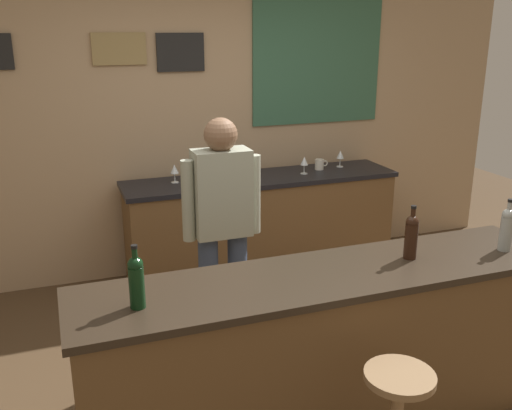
% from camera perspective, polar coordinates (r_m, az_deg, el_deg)
% --- Properties ---
extents(ground_plane, '(10.00, 10.00, 0.00)m').
position_cam_1_polar(ground_plane, '(3.80, 3.81, -17.11)').
color(ground_plane, '#4C3823').
extents(back_wall, '(6.00, 0.09, 2.80)m').
position_cam_1_polar(back_wall, '(5.11, -4.94, 9.09)').
color(back_wall, tan).
rests_on(back_wall, ground_plane).
extents(bar_counter, '(2.68, 0.60, 0.92)m').
position_cam_1_polar(bar_counter, '(3.25, 6.91, -14.09)').
color(bar_counter, brown).
rests_on(bar_counter, ground_plane).
extents(side_counter, '(2.41, 0.56, 0.90)m').
position_cam_1_polar(side_counter, '(5.10, 0.56, -2.03)').
color(side_counter, brown).
rests_on(side_counter, ground_plane).
extents(bartender, '(0.52, 0.21, 1.62)m').
position_cam_1_polar(bartender, '(3.69, -3.38, -1.84)').
color(bartender, '#384766').
rests_on(bartender, ground_plane).
extents(wine_bottle_a, '(0.07, 0.07, 0.31)m').
position_cam_1_polar(wine_bottle_a, '(2.66, -11.83, -7.33)').
color(wine_bottle_a, black).
rests_on(wine_bottle_a, bar_counter).
extents(wine_bottle_b, '(0.07, 0.07, 0.31)m').
position_cam_1_polar(wine_bottle_b, '(3.26, 15.22, -2.91)').
color(wine_bottle_b, black).
rests_on(wine_bottle_b, bar_counter).
extents(wine_bottle_c, '(0.07, 0.07, 0.31)m').
position_cam_1_polar(wine_bottle_c, '(3.56, 23.70, -2.09)').
color(wine_bottle_c, '#999E99').
rests_on(wine_bottle_c, bar_counter).
extents(wine_glass_a, '(0.07, 0.07, 0.16)m').
position_cam_1_polar(wine_glass_a, '(4.80, -8.13, 3.50)').
color(wine_glass_a, silver).
rests_on(wine_glass_a, side_counter).
extents(wine_glass_b, '(0.07, 0.07, 0.16)m').
position_cam_1_polar(wine_glass_b, '(4.86, -6.74, 3.72)').
color(wine_glass_b, silver).
rests_on(wine_glass_b, side_counter).
extents(wine_glass_c, '(0.07, 0.07, 0.16)m').
position_cam_1_polar(wine_glass_c, '(4.97, -0.79, 4.15)').
color(wine_glass_c, silver).
rests_on(wine_glass_c, side_counter).
extents(wine_glass_d, '(0.07, 0.07, 0.16)m').
position_cam_1_polar(wine_glass_d, '(5.06, 4.83, 4.34)').
color(wine_glass_d, silver).
rests_on(wine_glass_d, side_counter).
extents(wine_glass_e, '(0.07, 0.07, 0.16)m').
position_cam_1_polar(wine_glass_e, '(5.36, 8.40, 4.94)').
color(wine_glass_e, silver).
rests_on(wine_glass_e, side_counter).
extents(coffee_mug, '(0.12, 0.08, 0.09)m').
position_cam_1_polar(coffee_mug, '(5.25, 6.36, 4.05)').
color(coffee_mug, silver).
rests_on(coffee_mug, side_counter).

